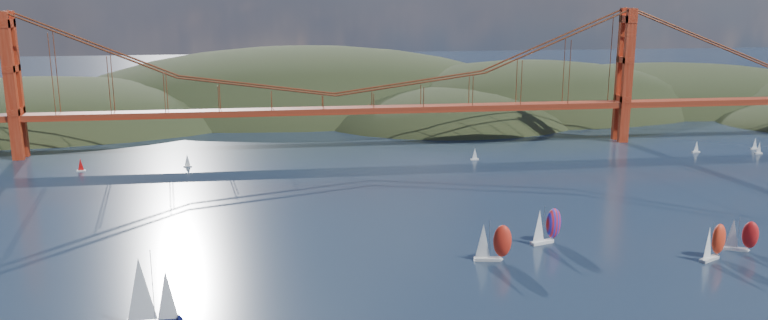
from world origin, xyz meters
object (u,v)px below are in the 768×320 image
Objects in this scene: sloop_navy at (148,292)px; racer_0 at (492,242)px; racer_2 at (741,235)px; racer_1 at (713,241)px; racer_rwb at (546,225)px.

sloop_navy is 1.54× the size of racer_0.
racer_2 is (63.22, -1.55, -0.63)m from racer_0.
sloop_navy is at bearing -143.36° from racer_2.
sloop_navy reaches higher than racer_2.
racer_0 is 1.15× the size of racer_2.
racer_0 is at bearing 145.13° from racer_1.
racer_0 reaches higher than racer_1.
racer_2 is (138.72, 23.61, -2.75)m from sloop_navy.
racer_0 is at bearing -154.43° from racer_2.
racer_1 is at bearing 8.12° from sloop_navy.
sloop_navy is 79.61m from racer_0.
racer_rwb is (92.52, 35.39, -2.13)m from sloop_navy.
racer_rwb is at bearing 40.30° from racer_0.
racer_rwb reaches higher than racer_1.
sloop_navy is at bearing -177.65° from racer_rwb.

